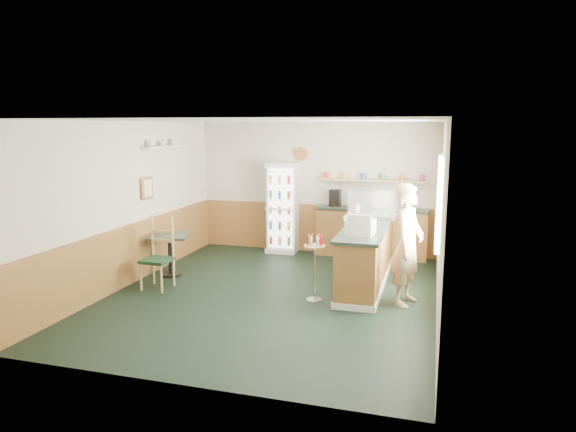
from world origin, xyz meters
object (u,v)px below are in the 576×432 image
(display_case, at_px, (373,204))
(cafe_table, at_px, (170,247))
(condiment_stand, at_px, (314,259))
(shopkeeper, at_px, (408,245))
(drinks_fridge, at_px, (283,208))
(cafe_chair, at_px, (159,250))
(cash_register, at_px, (361,227))

(display_case, relative_size, cafe_table, 1.03)
(cafe_table, bearing_deg, condiment_stand, -12.09)
(display_case, xyz_separation_m, condiment_stand, (-0.65, -1.77, -0.60))
(shopkeeper, bearing_deg, condiment_stand, 116.40)
(drinks_fridge, distance_m, condiment_stand, 3.15)
(condiment_stand, relative_size, cafe_chair, 0.84)
(display_case, distance_m, shopkeeper, 1.72)
(shopkeeper, bearing_deg, display_case, 40.80)
(drinks_fridge, height_order, shopkeeper, drinks_fridge)
(shopkeeper, distance_m, cafe_chair, 3.96)
(drinks_fridge, xyz_separation_m, condiment_stand, (1.34, -2.83, -0.29))
(drinks_fridge, bearing_deg, shopkeeper, -43.92)
(display_case, xyz_separation_m, cafe_table, (-3.40, -1.18, -0.73))
(cash_register, xyz_separation_m, cafe_table, (-3.40, 0.33, -0.60))
(condiment_stand, distance_m, cafe_chair, 2.60)
(condiment_stand, bearing_deg, shopkeeper, 10.15)
(drinks_fridge, distance_m, shopkeeper, 3.73)
(shopkeeper, bearing_deg, cash_register, 104.51)
(condiment_stand, height_order, cafe_table, condiment_stand)
(display_case, relative_size, cafe_chair, 0.72)
(cafe_table, bearing_deg, shopkeeper, -4.87)
(cafe_chair, bearing_deg, shopkeeper, 5.65)
(drinks_fridge, distance_m, display_case, 2.27)
(cafe_chair, bearing_deg, drinks_fridge, 68.00)
(display_case, distance_m, condiment_stand, 1.98)
(cash_register, relative_size, shopkeeper, 0.23)
(cash_register, bearing_deg, cafe_table, 178.96)
(cash_register, height_order, cafe_table, cash_register)
(display_case, bearing_deg, shopkeeper, -65.45)
(condiment_stand, xyz_separation_m, cafe_chair, (-2.60, -0.04, -0.03))
(cafe_chair, bearing_deg, condiment_stand, 2.47)
(cafe_table, height_order, cafe_chair, cafe_chair)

